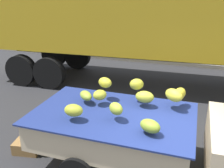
{
  "coord_description": "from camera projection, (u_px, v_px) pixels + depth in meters",
  "views": [
    {
      "loc": [
        -0.04,
        -3.69,
        3.19
      ],
      "look_at": [
        -1.66,
        1.02,
        1.33
      ],
      "focal_mm": 40.96,
      "sensor_mm": 36.0,
      "label": 1
    }
  ],
  "objects": [
    {
      "name": "curb_strip",
      "position": [
        197.0,
        63.0,
        11.34
      ],
      "size": [
        80.0,
        0.8,
        0.16
      ],
      "primitive_type": "cube",
      "color": "gray",
      "rests_on": "ground"
    },
    {
      "name": "semi_trailer",
      "position": [
        163.0,
        11.0,
        8.05
      ],
      "size": [
        12.12,
        3.22,
        3.95
      ],
      "rotation": [
        0.0,
        0.0,
        0.06
      ],
      "color": "gold",
      "rests_on": "ground"
    },
    {
      "name": "fallen_banana_bunch_near_tailgate",
      "position": [
        47.0,
        150.0,
        5.21
      ],
      "size": [
        0.39,
        0.37,
        0.21
      ],
      "primitive_type": "ellipsoid",
      "rotation": [
        0.0,
        0.0,
        0.7
      ],
      "color": "gold",
      "rests_on": "ground"
    },
    {
      "name": "produce_crate",
      "position": [
        27.0,
        147.0,
        5.29
      ],
      "size": [
        0.58,
        0.45,
        0.24
      ],
      "primitive_type": "cube",
      "rotation": [
        0.0,
        0.0,
        0.18
      ],
      "color": "olive",
      "rests_on": "ground"
    }
  ]
}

